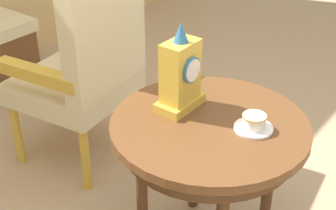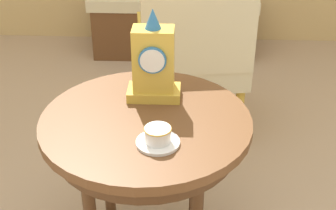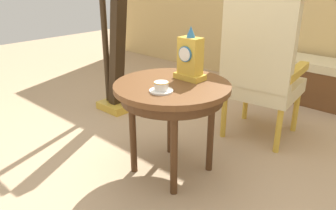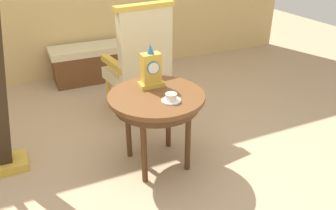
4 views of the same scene
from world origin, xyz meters
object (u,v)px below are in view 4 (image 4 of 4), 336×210
Objects in this scene: side_table at (157,103)px; armchair at (140,60)px; window_bench at (100,62)px; mantel_clock at (151,70)px; teacup_left at (171,98)px.

armchair is at bearing 78.11° from side_table.
armchair is at bearing -82.93° from window_bench.
window_bench is (0.03, 1.93, -0.32)m from side_table.
window_bench is (-0.14, 1.13, -0.37)m from armchair.
mantel_clock is 0.69m from armchair.
side_table is 5.23× the size of teacup_left.
mantel_clock reaches higher than window_bench.
armchair reaches higher than teacup_left.
armchair is 1.20m from window_bench.
teacup_left is 0.12× the size of armchair.
teacup_left is 0.96m from armchair.
mantel_clock is at bearing -102.90° from armchair.
side_table is 0.62× the size of window_bench.
mantel_clock is at bearing -90.31° from window_bench.
side_table reaches higher than window_bench.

